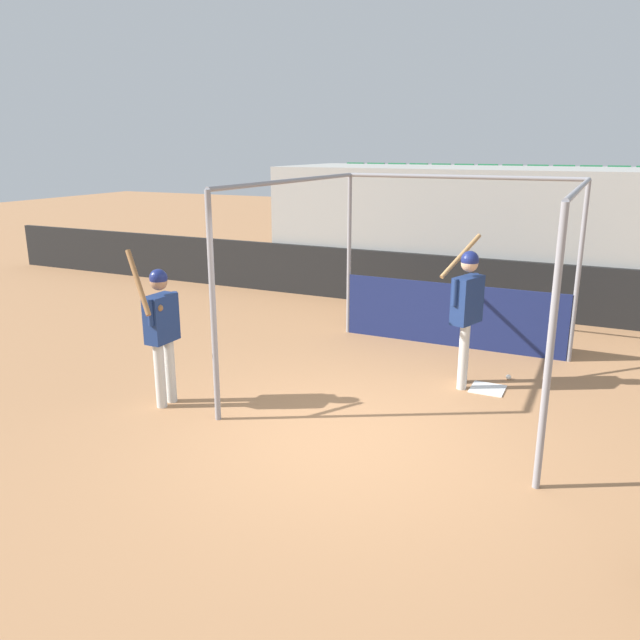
{
  "coord_description": "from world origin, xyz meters",
  "views": [
    {
      "loc": [
        2.52,
        -5.89,
        3.15
      ],
      "look_at": [
        -0.74,
        1.04,
        1.02
      ],
      "focal_mm": 35.0,
      "sensor_mm": 36.0,
      "label": 1
    }
  ],
  "objects": [
    {
      "name": "outfield_wall",
      "position": [
        0.0,
        6.13,
        0.54
      ],
      "size": [
        24.0,
        0.12,
        1.08
      ],
      "color": "black",
      "rests_on": "ground"
    },
    {
      "name": "baseball",
      "position": [
        1.42,
        2.65,
        0.04
      ],
      "size": [
        0.07,
        0.07,
        0.07
      ],
      "color": "white",
      "rests_on": "ground"
    },
    {
      "name": "player_waiting",
      "position": [
        -2.36,
        -0.09,
        1.05
      ],
      "size": [
        0.5,
        0.75,
        2.0
      ],
      "rotation": [
        0.0,
        0.0,
        -1.6
      ],
      "color": "silver",
      "rests_on": "ground"
    },
    {
      "name": "ground_plane",
      "position": [
        0.0,
        0.0,
        0.0
      ],
      "size": [
        60.0,
        60.0,
        0.0
      ],
      "primitive_type": "plane",
      "color": "#A8754C"
    },
    {
      "name": "batting_cage",
      "position": [
        0.31,
        3.02,
        1.21
      ],
      "size": [
        3.71,
        4.1,
        2.74
      ],
      "color": "gray",
      "rests_on": "ground"
    },
    {
      "name": "home_plate",
      "position": [
        1.23,
        2.15,
        0.01
      ],
      "size": [
        0.44,
        0.44,
        0.02
      ],
      "color": "white",
      "rests_on": "ground"
    },
    {
      "name": "player_batter",
      "position": [
        0.88,
        2.16,
        1.14
      ],
      "size": [
        0.59,
        0.98,
        1.99
      ],
      "rotation": [
        0.0,
        0.0,
        1.25
      ],
      "color": "silver",
      "rests_on": "ground"
    },
    {
      "name": "bleacher_section",
      "position": [
        0.0,
        7.79,
        1.37
      ],
      "size": [
        8.7,
        3.2,
        2.76
      ],
      "color": "#9E9E99",
      "rests_on": "ground"
    }
  ]
}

